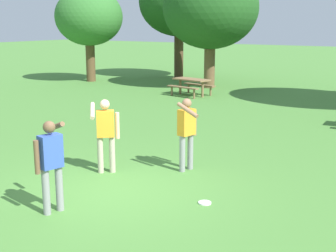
% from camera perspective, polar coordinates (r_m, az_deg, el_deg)
% --- Properties ---
extents(ground_plane, '(120.00, 120.00, 0.00)m').
position_cam_1_polar(ground_plane, '(9.15, -7.14, -8.18)').
color(ground_plane, '#4C8438').
extents(person_thrower, '(0.65, 0.73, 1.64)m').
position_cam_1_polar(person_thrower, '(10.11, 2.38, -0.35)').
color(person_thrower, gray).
rests_on(person_thrower, ground).
extents(person_catcher, '(0.65, 0.73, 1.64)m').
position_cam_1_polar(person_catcher, '(8.11, -14.42, -4.07)').
color(person_catcher, gray).
rests_on(person_catcher, ground).
extents(person_bystander, '(0.49, 0.84, 1.64)m').
position_cam_1_polar(person_bystander, '(10.04, -7.78, -0.55)').
color(person_bystander, '#B7AD93').
rests_on(person_bystander, ground).
extents(frisbee, '(0.24, 0.24, 0.03)m').
position_cam_1_polar(frisbee, '(8.57, 4.61, -9.51)').
color(frisbee, white).
rests_on(frisbee, ground).
extents(picnic_table_far, '(1.95, 1.73, 0.77)m').
position_cam_1_polar(picnic_table_far, '(20.83, 2.91, 5.33)').
color(picnic_table_far, olive).
rests_on(picnic_table_far, ground).
extents(tree_tall_left, '(3.72, 3.72, 5.15)m').
position_cam_1_polar(tree_tall_left, '(26.24, -9.82, 13.20)').
color(tree_tall_left, brown).
rests_on(tree_tall_left, ground).
extents(tree_broad_center, '(4.71, 4.71, 6.45)m').
position_cam_1_polar(tree_broad_center, '(27.73, 1.38, 15.16)').
color(tree_broad_center, '#4C3823').
rests_on(tree_broad_center, ground).
extents(tree_far_right, '(4.73, 4.73, 5.96)m').
position_cam_1_polar(tree_far_right, '(23.39, 5.33, 14.37)').
color(tree_far_right, brown).
rests_on(tree_far_right, ground).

